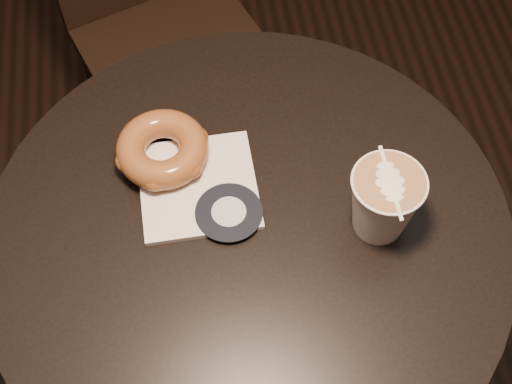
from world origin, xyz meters
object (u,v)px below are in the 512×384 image
latte_cup (383,203)px  pastry_bag (198,186)px  doughnut (162,149)px  cafe_table (249,288)px

latte_cup → pastry_bag: bearing=158.4°
doughnut → latte_cup: bearing=-27.6°
pastry_bag → doughnut: (-0.04, 0.05, 0.02)m
cafe_table → latte_cup: latte_cup is taller
doughnut → pastry_bag: bearing=-50.5°
doughnut → cafe_table: bearing=-50.3°
cafe_table → pastry_bag: size_ratio=4.79×
pastry_bag → cafe_table: bearing=-50.9°
pastry_bag → latte_cup: size_ratio=1.50×
doughnut → latte_cup: latte_cup is taller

